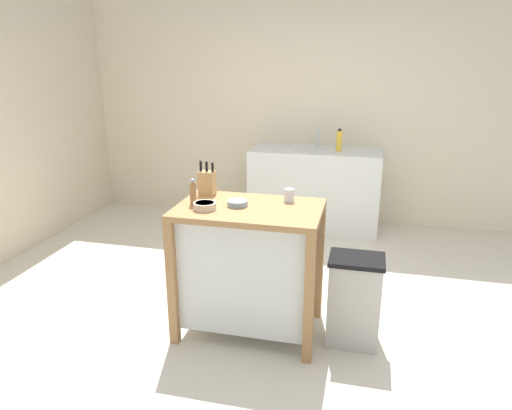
% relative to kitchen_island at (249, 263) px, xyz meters
% --- Properties ---
extents(ground_plane, '(6.43, 6.43, 0.00)m').
position_rel_kitchen_island_xyz_m(ground_plane, '(0.13, 0.10, -0.52)').
color(ground_plane, beige).
rests_on(ground_plane, ground).
extents(wall_back, '(5.43, 0.10, 2.60)m').
position_rel_kitchen_island_xyz_m(wall_back, '(0.13, 2.59, 0.78)').
color(wall_back, beige).
rests_on(wall_back, ground).
extents(wall_left, '(0.10, 3.09, 2.60)m').
position_rel_kitchen_island_xyz_m(wall_left, '(-2.59, 1.04, 0.78)').
color(wall_left, beige).
rests_on(wall_left, ground).
extents(kitchen_island, '(0.97, 0.63, 0.93)m').
position_rel_kitchen_island_xyz_m(kitchen_island, '(0.00, 0.00, 0.00)').
color(kitchen_island, '#9E7042').
rests_on(kitchen_island, ground).
extents(knife_block, '(0.11, 0.09, 0.24)m').
position_rel_kitchen_island_xyz_m(knife_block, '(-0.37, 0.21, 0.50)').
color(knife_block, tan).
rests_on(knife_block, kitchen_island).
extents(bowl_ceramic_small, '(0.15, 0.15, 0.05)m').
position_rel_kitchen_island_xyz_m(bowl_ceramic_small, '(-0.27, -0.12, 0.43)').
color(bowl_ceramic_small, beige).
rests_on(bowl_ceramic_small, kitchen_island).
extents(bowl_stoneware_deep, '(0.14, 0.14, 0.04)m').
position_rel_kitchen_island_xyz_m(bowl_stoneware_deep, '(-0.08, 0.00, 0.43)').
color(bowl_stoneware_deep, gray).
rests_on(bowl_stoneware_deep, kitchen_island).
extents(drinking_cup, '(0.07, 0.07, 0.09)m').
position_rel_kitchen_island_xyz_m(drinking_cup, '(0.24, 0.18, 0.45)').
color(drinking_cup, silver).
rests_on(drinking_cup, kitchen_island).
extents(pepper_grinder, '(0.04, 0.04, 0.18)m').
position_rel_kitchen_island_xyz_m(pepper_grinder, '(-0.38, -0.04, 0.50)').
color(pepper_grinder, '#9E7042').
rests_on(pepper_grinder, kitchen_island).
extents(trash_bin, '(0.36, 0.28, 0.63)m').
position_rel_kitchen_island_xyz_m(trash_bin, '(0.73, 0.01, -0.20)').
color(trash_bin, '#B7B2A8').
rests_on(trash_bin, ground).
extents(sink_counter, '(1.42, 0.60, 0.89)m').
position_rel_kitchen_island_xyz_m(sink_counter, '(0.19, 2.24, -0.07)').
color(sink_counter, silver).
rests_on(sink_counter, ground).
extents(sink_faucet, '(0.02, 0.02, 0.22)m').
position_rel_kitchen_island_xyz_m(sink_faucet, '(0.19, 2.38, 0.49)').
color(sink_faucet, '#B7BCC1').
rests_on(sink_faucet, sink_counter).
extents(bottle_hand_soap, '(0.06, 0.06, 0.24)m').
position_rel_kitchen_island_xyz_m(bottle_hand_soap, '(0.43, 2.21, 0.49)').
color(bottle_hand_soap, yellow).
rests_on(bottle_hand_soap, sink_counter).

